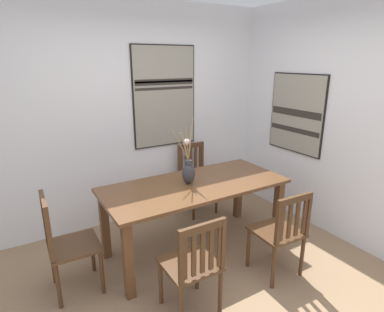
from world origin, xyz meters
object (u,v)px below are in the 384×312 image
(centerpiece_vase, at_px, (188,170))
(painting_on_side_wall, at_px, (297,114))
(chair_2, at_px, (281,232))
(chair_3, at_px, (194,264))
(painting_on_back_wall, at_px, (165,97))
(chair_0, at_px, (66,243))
(dining_table, at_px, (195,194))
(chair_1, at_px, (196,177))

(centerpiece_vase, distance_m, painting_on_side_wall, 1.67)
(chair_2, height_order, chair_3, chair_3)
(painting_on_side_wall, bearing_deg, painting_on_back_wall, 145.68)
(chair_2, relative_size, painting_on_back_wall, 0.70)
(chair_0, distance_m, painting_on_side_wall, 3.00)
(chair_2, xyz_separation_m, painting_on_side_wall, (1.10, 0.90, 0.89))
(dining_table, distance_m, chair_3, 0.96)
(painting_on_side_wall, bearing_deg, chair_3, -156.28)
(painting_on_back_wall, height_order, painting_on_side_wall, painting_on_back_wall)
(chair_0, xyz_separation_m, chair_3, (0.81, -0.81, -0.01))
(centerpiece_vase, distance_m, chair_3, 1.06)
(dining_table, distance_m, chair_0, 1.32)
(centerpiece_vase, xyz_separation_m, chair_0, (-1.25, -0.04, -0.44))
(centerpiece_vase, bearing_deg, dining_table, -40.50)
(chair_0, bearing_deg, dining_table, -0.25)
(chair_2, bearing_deg, chair_0, 155.75)
(chair_0, relative_size, painting_on_back_wall, 0.75)
(centerpiece_vase, height_order, chair_3, centerpiece_vase)
(chair_0, distance_m, chair_1, 1.99)
(chair_0, relative_size, painting_on_side_wall, 0.96)
(chair_2, distance_m, painting_on_back_wall, 2.16)
(dining_table, distance_m, painting_on_back_wall, 1.39)
(chair_1, relative_size, chair_3, 1.04)
(dining_table, bearing_deg, chair_3, -121.96)
(dining_table, distance_m, chair_2, 0.94)
(chair_0, height_order, painting_on_side_wall, painting_on_side_wall)
(chair_3, bearing_deg, painting_on_side_wall, 23.72)
(centerpiece_vase, height_order, painting_on_back_wall, painting_on_back_wall)
(centerpiece_vase, relative_size, chair_1, 0.74)
(chair_0, bearing_deg, painting_on_back_wall, 34.98)
(centerpiece_vase, distance_m, painting_on_back_wall, 1.21)
(chair_1, xyz_separation_m, painting_on_side_wall, (1.05, -0.71, 0.87))
(dining_table, relative_size, chair_2, 2.18)
(chair_0, distance_m, painting_on_back_wall, 2.11)
(dining_table, relative_size, chair_0, 2.04)
(chair_3, bearing_deg, painting_on_back_wall, 69.71)
(chair_1, distance_m, painting_on_back_wall, 1.14)
(chair_2, height_order, painting_on_side_wall, painting_on_side_wall)
(dining_table, height_order, chair_0, chair_0)
(centerpiece_vase, height_order, chair_1, centerpiece_vase)
(chair_3, xyz_separation_m, painting_on_back_wall, (0.68, 1.85, 1.08))
(chair_1, xyz_separation_m, chair_2, (-0.05, -1.60, -0.02))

